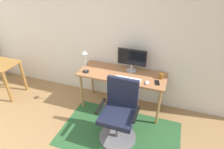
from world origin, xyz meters
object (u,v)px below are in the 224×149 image
Objects in this scene: desk at (122,77)px; cell_phone at (157,83)px; keyboard at (128,79)px; desk_lamp at (85,57)px; office_chair at (119,117)px; monitor at (132,58)px; computer_mouse at (147,82)px; side_table at (1,69)px; coffee_cup at (161,76)px.

cell_phone is (0.61, -0.10, 0.08)m from desk.
keyboard is 0.81m from desk_lamp.
cell_phone is at bearing 53.40° from office_chair.
monitor is 0.51× the size of office_chair.
keyboard is 0.32m from computer_mouse.
cell_phone is 3.01m from side_table.
office_chair is at bearing -119.01° from computer_mouse.
desk_lamp reaches higher than side_table.
keyboard is 0.56m from coffee_cup.
desk is at bearing -128.98° from monitor.
office_chair is at bearing -122.93° from coffee_cup.
coffee_cup is 0.10× the size of office_chair.
office_chair is 1.38× the size of side_table.
side_table is at bearing 172.86° from office_chair.
side_table is (-2.55, 0.33, 0.18)m from office_chair.
computer_mouse is at bearing 3.96° from side_table.
office_chair reaches higher than cell_phone.
desk is at bearing 130.86° from keyboard.
office_chair reaches higher than desk.
desk_lamp is at bearing -170.77° from coffee_cup.
monitor is 0.39m from keyboard.
monitor is 1.03m from office_chair.
side_table is at bearing 171.97° from cell_phone.
desk is 0.63m from cell_phone.
side_table is at bearing -171.28° from desk.
office_chair is (-0.49, -0.75, -0.39)m from coffee_cup.
keyboard is 0.47m from cell_phone.
coffee_cup is at bearing 57.34° from office_chair.
monitor reaches higher than office_chair.
coffee_cup is at bearing 62.39° from cell_phone.
keyboard is at bearing 179.12° from computer_mouse.
cell_phone is at bearing -104.58° from coffee_cup.
office_chair is at bearing -76.63° from desk.
computer_mouse is at bearing -0.84° from desk_lamp.
cell_phone is at bearing 2.31° from desk_lamp.
computer_mouse is 1.11m from desk_lamp.
cell_phone is (-0.04, -0.16, -0.04)m from coffee_cup.
desk is 14.52× the size of computer_mouse.
keyboard is 0.44× the size of office_chair.
office_chair is (0.17, -0.70, -0.26)m from desk.
monitor is at bearing 136.38° from computer_mouse.
computer_mouse is (0.46, -0.17, 0.09)m from desk.
desk is 3.72× the size of desk_lamp.
desk is 16.10× the size of coffee_cup.
keyboard is 1.06× the size of desk_lamp.
office_chair is 2.58m from side_table.
monitor is 0.52m from computer_mouse.
cell_phone is at bearing -27.55° from monitor.
desk_lamp is at bearing 179.18° from keyboard.
desk_lamp is (-1.23, -0.05, 0.28)m from cell_phone.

